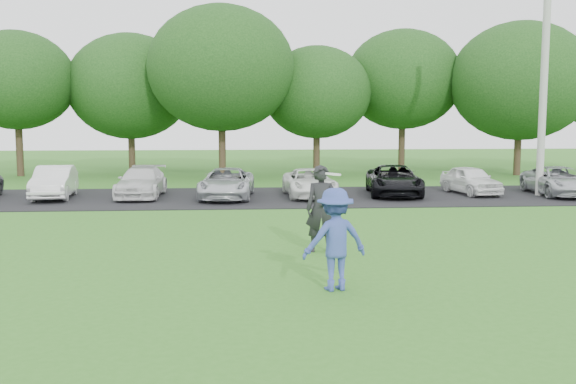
{
  "coord_description": "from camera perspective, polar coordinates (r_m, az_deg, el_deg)",
  "views": [
    {
      "loc": [
        -1.1,
        -11.19,
        3.0
      ],
      "look_at": [
        0.0,
        3.5,
        1.3
      ],
      "focal_mm": 40.0,
      "sensor_mm": 36.0,
      "label": 1
    }
  ],
  "objects": [
    {
      "name": "ground",
      "position": [
        11.64,
        1.3,
        -8.36
      ],
      "size": [
        100.0,
        100.0,
        0.0
      ],
      "primitive_type": "plane",
      "color": "#337120",
      "rests_on": "ground"
    },
    {
      "name": "parking_lot",
      "position": [
        24.4,
        -1.67,
        -0.44
      ],
      "size": [
        32.0,
        6.5,
        0.03
      ],
      "primitive_type": "cube",
      "color": "black",
      "rests_on": "ground"
    },
    {
      "name": "utility_pole",
      "position": [
        26.61,
        21.88,
        11.02
      ],
      "size": [
        0.28,
        0.28,
        10.55
      ],
      "primitive_type": "cylinder",
      "color": "#AFAFAA",
      "rests_on": "ground"
    },
    {
      "name": "frisbee_player",
      "position": [
        11.24,
        4.2,
        -4.2
      ],
      "size": [
        1.29,
        0.92,
        2.09
      ],
      "color": "#37499C",
      "rests_on": "ground"
    },
    {
      "name": "camera_bystander",
      "position": [
        14.41,
        3.0,
        -1.49
      ],
      "size": [
        0.75,
        0.53,
        1.95
      ],
      "color": "black",
      "rests_on": "ground"
    },
    {
      "name": "parked_cars",
      "position": [
        24.31,
        -1.51,
        0.9
      ],
      "size": [
        30.3,
        4.73,
        1.2
      ],
      "color": "#53555A",
      "rests_on": "parking_lot"
    },
    {
      "name": "tree_row",
      "position": [
        34.1,
        0.11,
        9.8
      ],
      "size": [
        42.39,
        9.85,
        8.64
      ],
      "color": "#38281C",
      "rests_on": "ground"
    }
  ]
}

